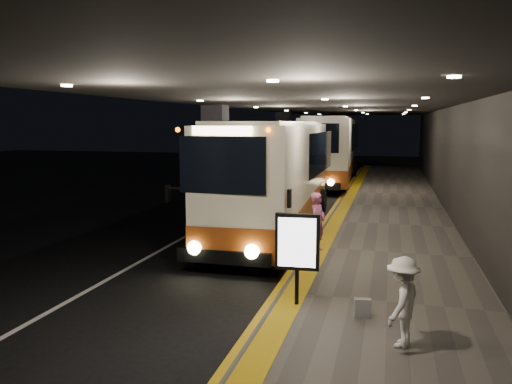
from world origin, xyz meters
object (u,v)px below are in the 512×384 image
at_px(coach_main, 277,180).
at_px(coach_second, 330,152).
at_px(bag_polka, 362,308).
at_px(passenger_boarding, 318,222).
at_px(passenger_waiting_white, 402,302).
at_px(stanchion_post, 310,240).
at_px(info_sign, 297,244).

height_order(coach_main, coach_second, coach_second).
relative_size(coach_second, bag_polka, 34.97).
bearing_deg(bag_polka, passenger_boarding, 108.16).
bearing_deg(passenger_waiting_white, bag_polka, -127.49).
bearing_deg(coach_second, passenger_boarding, -87.06).
height_order(coach_main, passenger_waiting_white, coach_main).
bearing_deg(coach_second, bag_polka, -84.38).
height_order(passenger_boarding, stanchion_post, passenger_boarding).
distance_m(info_sign, stanchion_post, 3.28).
bearing_deg(passenger_boarding, info_sign, -159.49).
bearing_deg(passenger_boarding, coach_main, 48.54).
relative_size(passenger_boarding, stanchion_post, 1.47).
bearing_deg(coach_second, stanchion_post, -87.53).
relative_size(bag_polka, info_sign, 0.20).
relative_size(coach_second, stanchion_post, 11.20).
relative_size(passenger_boarding, passenger_waiting_white, 1.13).
bearing_deg(stanchion_post, passenger_waiting_white, -63.91).
height_order(passenger_waiting_white, bag_polka, passenger_waiting_white).
relative_size(coach_main, info_sign, 6.44).
relative_size(coach_second, info_sign, 6.91).
bearing_deg(passenger_waiting_white, coach_second, -151.27).
relative_size(info_sign, stanchion_post, 1.62).
xyz_separation_m(coach_main, stanchion_post, (1.87, -4.30, -1.05)).
relative_size(passenger_boarding, info_sign, 0.91).
distance_m(coach_main, stanchion_post, 4.80).
distance_m(coach_main, coach_second, 14.39).
bearing_deg(passenger_waiting_white, stanchion_post, -134.76).
bearing_deg(bag_polka, passenger_waiting_white, -56.64).
distance_m(bag_polka, stanchion_post, 3.89).
bearing_deg(coach_second, coach_main, -93.41).
xyz_separation_m(passenger_boarding, passenger_waiting_white, (2.19, -5.63, -0.10)).
distance_m(passenger_boarding, stanchion_post, 1.10).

